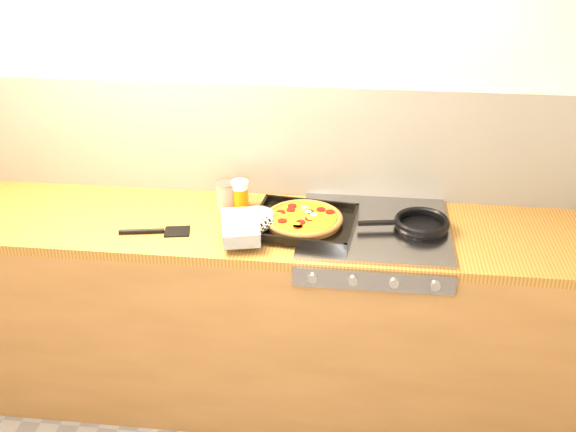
# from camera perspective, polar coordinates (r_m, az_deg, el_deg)

# --- Properties ---
(room_shell) EXTENTS (3.20, 3.20, 3.20)m
(room_shell) POSITION_cam_1_polar(r_m,az_deg,el_deg) (2.93, -1.27, 6.35)
(room_shell) COLOR white
(room_shell) RESTS_ON ground
(counter_run) EXTENTS (3.20, 0.62, 0.90)m
(counter_run) POSITION_cam_1_polar(r_m,az_deg,el_deg) (3.01, -1.86, -8.18)
(counter_run) COLOR olive
(counter_run) RESTS_ON ground
(stovetop) EXTENTS (0.60, 0.56, 0.02)m
(stovetop) POSITION_cam_1_polar(r_m,az_deg,el_deg) (2.75, 7.32, -1.02)
(stovetop) COLOR #949398
(stovetop) RESTS_ON counter_run
(pizza_on_tray) EXTENTS (0.56, 0.45, 0.07)m
(pizza_on_tray) POSITION_cam_1_polar(r_m,az_deg,el_deg) (2.70, -0.13, -0.43)
(pizza_on_tray) COLOR black
(pizza_on_tray) RESTS_ON stovetop
(frying_pan) EXTENTS (0.38, 0.26, 0.04)m
(frying_pan) POSITION_cam_1_polar(r_m,az_deg,el_deg) (2.75, 11.15, -0.63)
(frying_pan) COLOR black
(frying_pan) RESTS_ON stovetop
(tomato_can) EXTENTS (0.11, 0.11, 0.12)m
(tomato_can) POSITION_cam_1_polar(r_m,az_deg,el_deg) (2.89, -5.29, 1.74)
(tomato_can) COLOR maroon
(tomato_can) RESTS_ON counter_run
(juice_glass) EXTENTS (0.09, 0.09, 0.12)m
(juice_glass) POSITION_cam_1_polar(r_m,az_deg,el_deg) (2.88, -4.08, 1.84)
(juice_glass) COLOR orange
(juice_glass) RESTS_ON counter_run
(wooden_spoon) EXTENTS (0.30, 0.06, 0.02)m
(wooden_spoon) POSITION_cam_1_polar(r_m,az_deg,el_deg) (2.91, 1.75, 0.98)
(wooden_spoon) COLOR #A27144
(wooden_spoon) RESTS_ON counter_run
(black_spatula) EXTENTS (0.29, 0.10, 0.02)m
(black_spatula) POSITION_cam_1_polar(r_m,az_deg,el_deg) (2.75, -11.08, -1.29)
(black_spatula) COLOR black
(black_spatula) RESTS_ON counter_run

